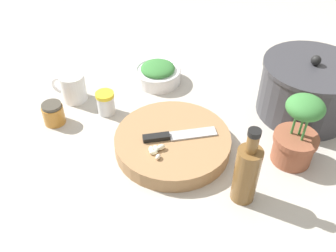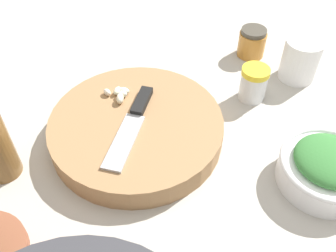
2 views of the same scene
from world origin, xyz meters
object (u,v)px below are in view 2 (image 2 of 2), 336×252
Objects in this scene: garlic_cloves at (119,94)px; honey_jar at (252,42)px; coffee_mug at (301,59)px; spice_jar at (253,83)px; chef_knife at (133,121)px; herb_bowl at (327,168)px; cutting_board at (137,129)px.

honey_jar reaches higher than garlic_cloves.
coffee_mug is 0.12m from honey_jar.
coffee_mug reaches higher than spice_jar.
honey_jar is at bearing -120.38° from spice_jar.
chef_knife is at bearing 91.91° from garlic_cloves.
chef_knife is at bearing 4.67° from spice_jar.
garlic_cloves reaches higher than chef_knife.
herb_bowl is 1.47× the size of coffee_mug.
chef_knife is 3.38× the size of garlic_cloves.
chef_knife is 0.33m from herb_bowl.
garlic_cloves is 0.72× the size of spice_jar.
herb_bowl reaches higher than garlic_cloves.
garlic_cloves is at bearing 12.96° from honey_jar.
chef_knife is 0.39m from coffee_mug.
spice_jar is at bearing 168.18° from garlic_cloves.
garlic_cloves is 0.35m from honey_jar.
herb_bowl is 2.14× the size of spice_jar.
cutting_board is 0.08m from garlic_cloves.
garlic_cloves is 0.78× the size of honey_jar.
garlic_cloves is 0.27m from spice_jar.
herb_bowl is at bearing 89.78° from spice_jar.
honey_jar is at bearing -102.37° from herb_bowl.
cutting_board is 0.36m from honey_jar.
spice_jar reaches higher than honey_jar.
honey_jar reaches higher than chef_knife.
coffee_mug reaches higher than honey_jar.
herb_bowl is at bearing 140.40° from cutting_board.
coffee_mug is at bearing 175.53° from garlic_cloves.
spice_jar reaches higher than chef_knife.
cutting_board is at bearing 3.95° from spice_jar.
cutting_board is 0.39m from coffee_mug.
honey_jar is at bearing -118.35° from chef_knife.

